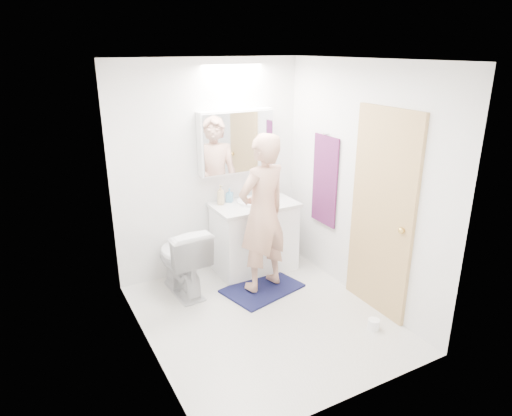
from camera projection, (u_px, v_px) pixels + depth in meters
floor at (264, 317)px, 4.44m from camera, size 2.50×2.50×0.00m
ceiling at (265, 60)px, 3.63m from camera, size 2.50×2.50×0.00m
wall_back at (209, 170)px, 5.07m from camera, size 2.50×0.00×2.50m
wall_front at (357, 255)px, 3.00m from camera, size 2.50×0.00×2.50m
wall_left at (142, 223)px, 3.54m from camera, size 0.00×2.50×2.50m
wall_right at (360, 184)px, 4.53m from camera, size 0.00×2.50×2.50m
vanity_cabinet at (254, 238)px, 5.29m from camera, size 0.90×0.55×0.78m
countertop at (254, 205)px, 5.15m from camera, size 0.95×0.58×0.04m
sink_basin at (253, 201)px, 5.17m from camera, size 0.36×0.36×0.03m
faucet at (245, 191)px, 5.30m from camera, size 0.02×0.02×0.16m
medicine_cabinet at (236, 142)px, 5.04m from camera, size 0.88×0.14×0.70m
mirror_panel at (239, 143)px, 4.98m from camera, size 0.84×0.01×0.66m
toilet at (182, 259)px, 4.78m from camera, size 0.47×0.78×0.77m
bath_rug at (262, 288)px, 4.94m from camera, size 0.91×0.72×0.02m
person at (263, 214)px, 4.65m from camera, size 0.68×0.53×1.67m
door at (382, 214)px, 4.30m from camera, size 0.04×0.80×2.00m
door_knob at (401, 231)px, 4.05m from camera, size 0.06×0.06×0.06m
towel at (325, 181)px, 5.01m from camera, size 0.02×0.42×1.00m
towel_hook at (326, 134)px, 4.83m from camera, size 0.07×0.02×0.02m
soap_bottle_a at (221, 195)px, 5.08m from camera, size 0.11×0.11×0.22m
soap_bottle_b at (229, 195)px, 5.17m from camera, size 0.10×0.10×0.16m
toothbrush_cup at (266, 192)px, 5.37m from camera, size 0.13×0.13×0.10m
toilet_paper_roll at (374, 324)px, 4.24m from camera, size 0.11×0.11×0.10m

